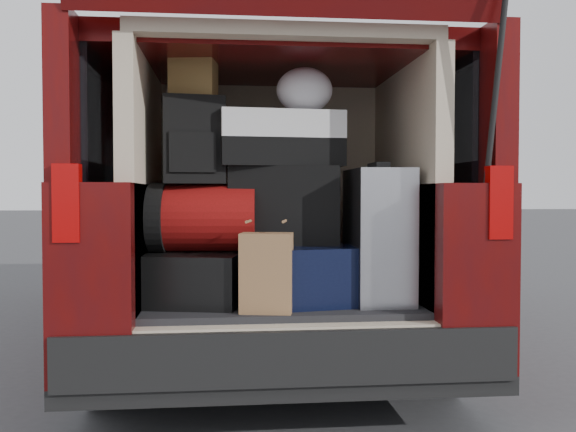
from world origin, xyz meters
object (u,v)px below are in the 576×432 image
(black_hardshell, at_px, (199,276))
(navy_hardshell, at_px, (294,272))
(kraft_bag, at_px, (267,273))
(red_duffel, at_px, (204,218))
(twotone_duffel, at_px, (280,140))
(black_soft_case, at_px, (285,205))
(silver_roller, at_px, (378,236))
(backpack, at_px, (193,140))

(black_hardshell, height_order, navy_hardshell, navy_hardshell)
(kraft_bag, height_order, red_duffel, red_duffel)
(kraft_bag, height_order, twotone_duffel, twotone_duffel)
(navy_hardshell, xyz_separation_m, red_duffel, (-0.43, 0.01, 0.26))
(black_hardshell, relative_size, black_soft_case, 1.14)
(black_hardshell, bearing_deg, red_duffel, -22.64)
(silver_roller, bearing_deg, red_duffel, 172.64)
(red_duffel, bearing_deg, twotone_duffel, 10.33)
(black_hardshell, relative_size, silver_roller, 0.94)
(black_hardshell, xyz_separation_m, navy_hardshell, (0.45, -0.03, 0.02))
(navy_hardshell, height_order, backpack, backpack)
(red_duffel, height_order, black_soft_case, black_soft_case)
(backpack, bearing_deg, black_soft_case, -0.54)
(twotone_duffel, bearing_deg, black_soft_case, -10.80)
(silver_roller, bearing_deg, black_soft_case, 162.35)
(twotone_duffel, bearing_deg, navy_hardshell, -40.68)
(red_duffel, relative_size, twotone_duffel, 0.84)
(black_soft_case, bearing_deg, kraft_bag, -101.17)
(black_hardshell, height_order, twotone_duffel, twotone_duffel)
(backpack, bearing_deg, twotone_duffel, 0.19)
(black_soft_case, relative_size, twotone_duffel, 0.89)
(black_hardshell, distance_m, black_soft_case, 0.53)
(black_soft_case, bearing_deg, twotone_duffel, -179.02)
(kraft_bag, bearing_deg, silver_roller, 31.08)
(kraft_bag, distance_m, red_duffel, 0.47)
(kraft_bag, bearing_deg, backpack, 149.73)
(black_hardshell, relative_size, navy_hardshell, 0.96)
(black_soft_case, xyz_separation_m, backpack, (-0.43, -0.06, 0.30))
(black_soft_case, bearing_deg, red_duffel, -168.59)
(silver_roller, distance_m, twotone_duffel, 0.65)
(kraft_bag, xyz_separation_m, black_soft_case, (0.11, 0.34, 0.28))
(navy_hardshell, xyz_separation_m, black_soft_case, (-0.04, 0.04, 0.32))
(navy_hardshell, distance_m, kraft_bag, 0.33)
(silver_roller, height_order, kraft_bag, silver_roller)
(twotone_duffel, bearing_deg, silver_roller, -21.98)
(silver_roller, xyz_separation_m, red_duffel, (-0.81, 0.11, 0.08))
(twotone_duffel, bearing_deg, backpack, -176.58)
(black_hardshell, height_order, silver_roller, silver_roller)
(black_soft_case, xyz_separation_m, twotone_duffel, (-0.02, 0.00, 0.32))
(navy_hardshell, xyz_separation_m, twotone_duffel, (-0.06, 0.05, 0.63))
(kraft_bag, bearing_deg, navy_hardshell, 73.17)
(kraft_bag, bearing_deg, twotone_duffel, 86.12)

